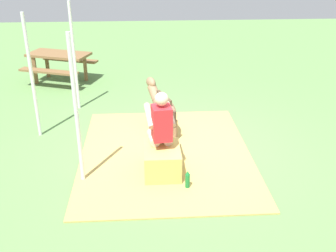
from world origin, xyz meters
The scene contains 10 objects.
ground_plane centered at (0.00, 0.00, 0.00)m, with size 24.00×24.00×0.00m, color #608C4C.
hay_patch centered at (-0.23, 0.27, 0.01)m, with size 3.47×2.83×0.02m, color tan.
hay_bale centered at (-0.84, 0.36, 0.22)m, with size 0.71×0.55×0.44m, color tan.
person_seated centered at (-0.68, 0.37, 0.72)m, with size 0.69×0.47×1.32m.
pony_standing centered at (0.70, 0.28, 0.52)m, with size 1.30×0.64×0.87m.
soda_bottle centered at (-1.27, 0.01, 0.14)m, with size 0.07×0.07×0.30m.
tent_pole_left centered at (-0.95, 1.56, 1.12)m, with size 0.06×0.06×2.24m, color silver.
tent_pole_right centered at (1.93, 2.01, 1.12)m, with size 0.06×0.06×2.24m, color silver.
tent_pole_mid centered at (0.65, 2.56, 1.12)m, with size 0.06×0.06×2.24m, color silver.
picnic_bench centered at (3.70, 2.70, 0.58)m, with size 1.73×1.85×0.75m.
Camera 1 is at (-6.12, 0.60, 3.30)m, focal length 42.50 mm.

